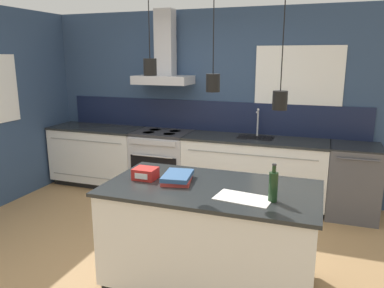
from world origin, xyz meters
TOP-DOWN VIEW (x-y plane):
  - ground_plane at (0.00, 0.00)m, footprint 16.00×16.00m
  - wall_back at (-0.02, 2.00)m, footprint 5.60×2.42m
  - wall_left at (-2.43, 0.70)m, footprint 0.08×3.80m
  - counter_run_left at (-1.67, 1.69)m, footprint 1.40×0.64m
  - counter_run_sink at (0.76, 1.69)m, footprint 1.89×0.64m
  - oven_range at (-0.58, 1.69)m, footprint 0.80×0.66m
  - dishwasher at (2.00, 1.69)m, footprint 0.60×0.65m
  - kitchen_island at (0.75, -0.30)m, footprint 1.77×0.97m
  - bottle_on_island at (1.28, -0.46)m, footprint 0.07×0.07m
  - book_stack at (0.44, -0.28)m, footprint 0.30×0.37m
  - red_supply_box at (0.15, -0.30)m, footprint 0.20×0.17m
  - paper_pile at (1.06, -0.48)m, footprint 0.45×0.29m

SIDE VIEW (x-z plane):
  - ground_plane at x=0.00m, z-range 0.00..0.00m
  - oven_range at x=-0.58m, z-range 0.00..0.91m
  - dishwasher at x=2.00m, z-range 0.00..0.91m
  - kitchen_island at x=0.75m, z-range 0.00..0.91m
  - counter_run_left at x=-1.67m, z-range 0.01..0.92m
  - counter_run_sink at x=0.76m, z-range -0.18..1.10m
  - paper_pile at x=1.06m, z-range 0.91..0.92m
  - book_stack at x=0.44m, z-range 0.91..0.98m
  - red_supply_box at x=0.15m, z-range 0.91..1.01m
  - bottle_on_island at x=1.28m, z-range 0.88..1.17m
  - wall_left at x=-2.43m, z-range 0.00..2.60m
  - wall_back at x=-0.02m, z-range 0.06..2.66m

